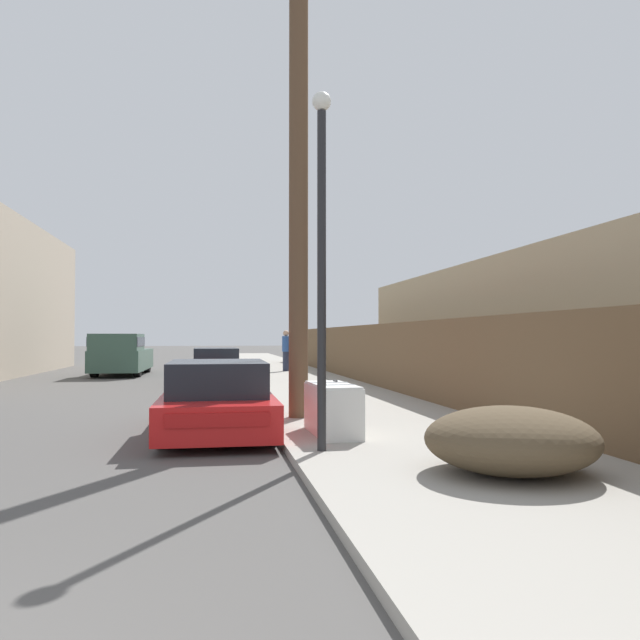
# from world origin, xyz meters

# --- Properties ---
(sidewalk_curb) EXTENTS (4.20, 63.00, 0.12)m
(sidewalk_curb) POSITION_xyz_m (5.30, 23.50, 0.06)
(sidewalk_curb) COLOR #9E998E
(sidewalk_curb) RESTS_ON ground
(discarded_fridge) EXTENTS (0.66, 1.62, 0.81)m
(discarded_fridge) POSITION_xyz_m (4.05, 7.28, 0.51)
(discarded_fridge) COLOR silver
(discarded_fridge) RESTS_ON sidewalk_curb
(parked_sports_car_red) EXTENTS (1.86, 4.67, 1.24)m
(parked_sports_car_red) POSITION_xyz_m (2.28, 8.51, 0.56)
(parked_sports_car_red) COLOR red
(parked_sports_car_red) RESTS_ON ground
(car_parked_mid) EXTENTS (1.77, 4.28, 1.25)m
(car_parked_mid) POSITION_xyz_m (2.35, 19.52, 0.59)
(car_parked_mid) COLOR gray
(car_parked_mid) RESTS_ON ground
(pickup_truck) EXTENTS (2.09, 5.47, 1.76)m
(pickup_truck) POSITION_xyz_m (-1.55, 25.14, 0.89)
(pickup_truck) COLOR #385647
(pickup_truck) RESTS_ON ground
(utility_pole) EXTENTS (1.80, 0.37, 9.27)m
(utility_pole) POSITION_xyz_m (3.81, 9.42, 4.83)
(utility_pole) COLOR brown
(utility_pole) RESTS_ON sidewalk_curb
(street_lamp) EXTENTS (0.26, 0.26, 4.85)m
(street_lamp) POSITION_xyz_m (3.63, 5.93, 2.92)
(street_lamp) COLOR #232326
(street_lamp) RESTS_ON sidewalk_curb
(brush_pile) EXTENTS (1.92, 1.90, 0.74)m
(brush_pile) POSITION_xyz_m (5.47, 4.21, 0.49)
(brush_pile) COLOR brown
(brush_pile) RESTS_ON sidewalk_curb
(wooden_fence) EXTENTS (0.08, 38.10, 1.91)m
(wooden_fence) POSITION_xyz_m (7.25, 17.09, 1.08)
(wooden_fence) COLOR brown
(wooden_fence) RESTS_ON sidewalk_curb
(building_right_house) EXTENTS (6.00, 18.25, 3.59)m
(building_right_house) POSITION_xyz_m (11.77, 12.59, 1.79)
(building_right_house) COLOR tan
(building_right_house) RESTS_ON ground
(pedestrian) EXTENTS (0.34, 0.34, 1.80)m
(pedestrian) POSITION_xyz_m (5.47, 25.12, 1.05)
(pedestrian) COLOR #282D42
(pedestrian) RESTS_ON sidewalk_curb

